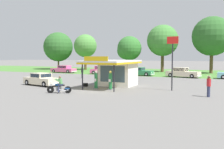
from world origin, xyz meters
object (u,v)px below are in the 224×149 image
(gas_pump_nearside, at_px, (96,81))
(parked_car_back_row_right, at_px, (103,70))
(gas_pump_offside, at_px, (110,81))
(parked_car_back_row_centre, at_px, (139,72))
(parked_car_back_row_left, at_px, (183,73))
(bystander_chatting_near_pumps, at_px, (82,72))
(bystander_standing_back_lot, at_px, (209,85))
(spare_tire_stack, at_px, (85,85))
(parked_car_back_row_far_left, at_px, (64,69))
(motorcycle_with_rider, at_px, (60,86))
(featured_classic_sedan, at_px, (42,80))
(roadside_pole_sign, at_px, (172,54))

(gas_pump_nearside, relative_size, parked_car_back_row_right, 0.38)
(gas_pump_offside, height_order, parked_car_back_row_centre, gas_pump_offside)
(parked_car_back_row_left, xyz_separation_m, bystander_chatting_near_pumps, (-13.56, -8.18, 0.26))
(bystander_standing_back_lot, bearing_deg, spare_tire_stack, 171.73)
(parked_car_back_row_right, height_order, parked_car_back_row_far_left, parked_car_back_row_right)
(motorcycle_with_rider, relative_size, parked_car_back_row_far_left, 0.39)
(spare_tire_stack, bearing_deg, featured_classic_sedan, -165.80)
(gas_pump_offside, bearing_deg, roadside_pole_sign, 20.89)
(bystander_chatting_near_pumps, bearing_deg, motorcycle_with_rider, -65.86)
(parked_car_back_row_far_left, bearing_deg, roadside_pole_sign, -34.25)
(gas_pump_nearside, xyz_separation_m, parked_car_back_row_right, (-9.11, 19.22, -0.17))
(featured_classic_sedan, relative_size, parked_car_back_row_far_left, 0.93)
(gas_pump_offside, xyz_separation_m, spare_tire_stack, (-3.78, 1.41, -0.69))
(parked_car_back_row_left, bearing_deg, parked_car_back_row_right, 176.56)
(parked_car_back_row_right, relative_size, bystander_standing_back_lot, 2.84)
(motorcycle_with_rider, distance_m, bystander_chatting_near_pumps, 15.45)
(parked_car_back_row_far_left, bearing_deg, spare_tire_stack, -48.45)
(motorcycle_with_rider, xyz_separation_m, parked_car_back_row_far_left, (-16.57, 23.49, 0.02))
(featured_classic_sedan, height_order, roadside_pole_sign, roadside_pole_sign)
(gas_pump_nearside, xyz_separation_m, bystander_standing_back_lot, (10.88, -0.48, 0.09))
(gas_pump_nearside, height_order, bystander_standing_back_lot, gas_pump_nearside)
(parked_car_back_row_right, bearing_deg, parked_car_back_row_far_left, 178.00)
(parked_car_back_row_right, bearing_deg, spare_tire_stack, -68.63)
(motorcycle_with_rider, relative_size, parked_car_back_row_centre, 0.42)
(featured_classic_sedan, bearing_deg, bystander_chatting_near_pumps, 94.43)
(motorcycle_with_rider, distance_m, spare_tire_stack, 5.41)
(parked_car_back_row_left, distance_m, roadside_pole_sign, 16.51)
(roadside_pole_sign, bearing_deg, motorcycle_with_rider, -145.61)
(roadside_pole_sign, xyz_separation_m, spare_tire_stack, (-9.45, -0.75, -3.39))
(gas_pump_nearside, bearing_deg, gas_pump_offside, 0.00)
(gas_pump_nearside, distance_m, parked_car_back_row_far_left, 26.70)
(featured_classic_sedan, height_order, parked_car_back_row_left, parked_car_back_row_left)
(bystander_chatting_near_pumps, bearing_deg, parked_car_back_row_far_left, 137.53)
(motorcycle_with_rider, distance_m, parked_car_back_row_far_left, 28.74)
(gas_pump_nearside, height_order, parked_car_back_row_far_left, gas_pump_nearside)
(gas_pump_offside, distance_m, bystander_chatting_near_pumps, 13.96)
(featured_classic_sedan, bearing_deg, roadside_pole_sign, 7.96)
(motorcycle_with_rider, relative_size, bystander_chatting_near_pumps, 1.20)
(motorcycle_with_rider, bearing_deg, roadside_pole_sign, 34.39)
(parked_car_back_row_left, distance_m, spare_tire_stack, 18.62)
(featured_classic_sedan, xyz_separation_m, spare_tire_stack, (5.03, 1.27, -0.48))
(parked_car_back_row_far_left, distance_m, bystander_chatting_near_pumps, 13.90)
(featured_classic_sedan, xyz_separation_m, parked_car_back_row_centre, (5.34, 18.77, -0.01))
(featured_classic_sedan, distance_m, parked_car_back_row_left, 22.23)
(parked_car_back_row_centre, distance_m, spare_tire_stack, 17.51)
(bystander_standing_back_lot, bearing_deg, bystander_chatting_near_pumps, 150.56)
(parked_car_back_row_right, height_order, bystander_chatting_near_pumps, bystander_chatting_near_pumps)
(motorcycle_with_rider, relative_size, featured_classic_sedan, 0.42)
(parked_car_back_row_far_left, distance_m, parked_car_back_row_centre, 16.38)
(parked_car_back_row_left, bearing_deg, motorcycle_with_rider, -108.00)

